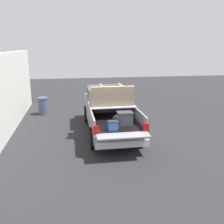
% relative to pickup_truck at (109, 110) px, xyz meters
% --- Properties ---
extents(ground_plane, '(40.00, 40.00, 0.00)m').
position_rel_pickup_truck_xyz_m(ground_plane, '(-0.38, 0.00, -0.96)').
color(ground_plane, '#262628').
extents(pickup_truck, '(6.05, 2.06, 2.23)m').
position_rel_pickup_truck_xyz_m(pickup_truck, '(0.00, 0.00, 0.00)').
color(pickup_truck, gray).
rests_on(pickup_truck, ground_plane).
extents(building_facade, '(11.85, 0.36, 3.52)m').
position_rel_pickup_truck_xyz_m(building_facade, '(0.17, 4.50, 0.80)').
color(building_facade, silver).
rests_on(building_facade, ground_plane).
extents(trash_can, '(0.60, 0.60, 0.98)m').
position_rel_pickup_truck_xyz_m(trash_can, '(3.27, 3.28, -0.47)').
color(trash_can, '#3F4C66').
rests_on(trash_can, ground_plane).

